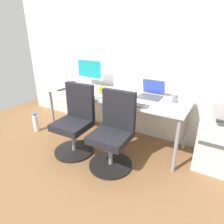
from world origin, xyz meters
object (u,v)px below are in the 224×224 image
Objects in this scene: water_bottle_on_floor at (36,123)px; coffee_mug at (101,90)px; office_chair_left at (75,123)px; office_chair_right at (113,134)px; open_laptop at (151,93)px; side_cabinet at (223,145)px; desktop_monitor at (90,71)px.

water_bottle_on_floor is 1.31m from coffee_mug.
office_chair_left and office_chair_right have the same top height.
side_cabinet is at bearing -4.77° from open_laptop.
office_chair_left is at bearing -5.00° from water_bottle_on_floor.
desktop_monitor reaches higher than open_laptop.
coffee_mug is at bearing 19.73° from water_bottle_on_floor.
coffee_mug is (-0.48, 0.47, 0.36)m from office_chair_right.
coffee_mug is at bearing 76.24° from office_chair_left.
office_chair_right is 3.03× the size of open_laptop.
open_laptop is at bearing 18.96° from water_bottle_on_floor.
office_chair_left is 0.60m from coffee_mug.
water_bottle_on_floor is (-2.72, -0.52, -0.17)m from side_cabinet.
open_laptop reaches higher than coffee_mug.
office_chair_right reaches higher than side_cabinet.
desktop_monitor is at bearing 110.09° from office_chair_left.
side_cabinet is at bearing 10.82° from water_bottle_on_floor.
coffee_mug is (-0.67, -0.22, -0.01)m from open_laptop.
office_chair_right is 1.31m from side_cabinet.
side_cabinet is (1.16, 0.60, -0.11)m from office_chair_right.
desktop_monitor is (-0.26, 0.71, 0.56)m from office_chair_left.
side_cabinet is 2.05× the size of water_bottle_on_floor.
desktop_monitor is at bearing 178.81° from open_laptop.
coffee_mug is (1.08, 0.39, 0.63)m from water_bottle_on_floor.
office_chair_right is 0.80m from open_laptop.
office_chair_right is 1.48× the size of side_cabinet.
office_chair_right is at bearing -105.52° from open_laptop.
side_cabinet is at bearing 4.66° from coffee_mug.
water_bottle_on_floor is at bearing -161.04° from open_laptop.
office_chair_right is (0.60, 0.00, 0.00)m from office_chair_left.
coffee_mug is (0.37, -0.24, -0.20)m from desktop_monitor.
office_chair_left reaches higher than water_bottle_on_floor.
open_laptop is 3.37× the size of coffee_mug.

